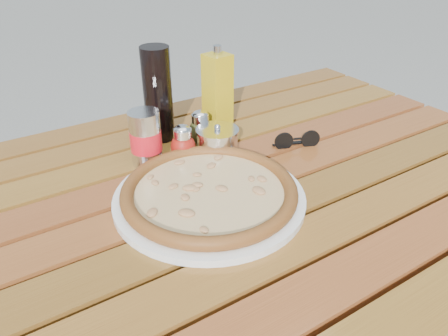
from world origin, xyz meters
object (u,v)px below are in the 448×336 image
pizza (209,191)px  parmesan_tin (217,141)px  table (229,216)px  oregano_shaker (200,128)px  olive_oil_cruet (218,93)px  dark_bottle (158,94)px  plate (209,198)px  soda_can (146,139)px  pepper_shaker (183,143)px  sunglasses (297,141)px

pizza → parmesan_tin: size_ratio=4.31×
table → oregano_shaker: (0.05, 0.19, 0.11)m
olive_oil_cruet → table: bearing=-116.8°
parmesan_tin → table: bearing=-111.9°
table → dark_bottle: 0.33m
parmesan_tin → dark_bottle: bearing=118.1°
oregano_shaker → parmesan_tin: (0.01, -0.06, -0.01)m
plate → oregano_shaker: bearing=63.9°
plate → oregano_shaker: size_ratio=4.39×
table → dark_bottle: dark_bottle is taller
soda_can → olive_oil_cruet: bearing=15.8°
plate → oregano_shaker: (0.11, 0.22, 0.03)m
olive_oil_cruet → dark_bottle: bearing=165.9°
table → soda_can: 0.24m
oregano_shaker → parmesan_tin: 0.07m
pepper_shaker → olive_oil_cruet: bearing=31.3°
dark_bottle → parmesan_tin: bearing=-61.9°
soda_can → sunglasses: soda_can is taller
pizza → sunglasses: sunglasses is taller
soda_can → sunglasses: bearing=-19.8°
pepper_shaker → oregano_shaker: 0.09m
pepper_shaker → sunglasses: size_ratio=0.75×
dark_bottle → sunglasses: bearing=-41.0°
plate → dark_bottle: size_ratio=1.64×
oregano_shaker → soda_can: 0.15m
olive_oil_cruet → parmesan_tin: olive_oil_cruet is taller
plate → pizza: pizza is taller
pizza → soda_can: soda_can is taller
pepper_shaker → parmesan_tin: pepper_shaker is taller
plate → parmesan_tin: bearing=53.6°
table → plate: plate is taller
dark_bottle → table: bearing=-85.2°
dark_bottle → parmesan_tin: dark_bottle is taller
pepper_shaker → soda_can: size_ratio=0.68×
dark_bottle → pizza: bearing=-97.6°
soda_can → parmesan_tin: size_ratio=1.19×
table → dark_bottle: bearing=94.8°
parmesan_tin → pizza: bearing=-126.4°
olive_oil_cruet → sunglasses: size_ratio=1.92×
plate → sunglasses: 0.29m
pepper_shaker → olive_oil_cruet: 0.18m
sunglasses → table: bearing=-144.0°
oregano_shaker → sunglasses: (0.18, -0.14, -0.02)m
oregano_shaker → parmesan_tin: bearing=-84.4°
pizza → oregano_shaker: oregano_shaker is taller
olive_oil_cruet → parmesan_tin: 0.14m
soda_can → pepper_shaker: bearing=-19.1°
oregano_shaker → soda_can: size_ratio=0.68×
plate → soda_can: bearing=101.1°
pizza → dark_bottle: bearing=82.4°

